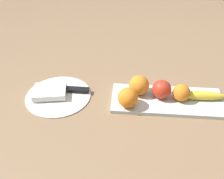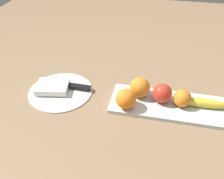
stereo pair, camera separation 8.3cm
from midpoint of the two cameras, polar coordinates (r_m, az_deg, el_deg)
ground_plane at (r=0.88m, az=11.52°, el=-2.05°), size 2.40×2.40×0.00m
fruit_tray at (r=0.85m, az=10.75°, el=-2.75°), size 0.40×0.16×0.01m
apple at (r=0.83m, az=9.35°, el=-0.08°), size 0.07×0.07×0.07m
banana at (r=0.86m, az=18.29°, el=-1.50°), size 0.18×0.04×0.03m
orange_near_apple at (r=0.83m, az=3.86°, el=0.78°), size 0.07×0.07×0.07m
orange_near_banana at (r=0.83m, az=14.01°, el=-0.85°), size 0.06×0.06×0.06m
orange_center at (r=0.78m, az=0.89°, el=-2.13°), size 0.07×0.07×0.07m
dinner_plate at (r=0.89m, az=-15.61°, el=-1.42°), size 0.24×0.24×0.01m
folded_napkin at (r=0.90m, az=-17.59°, el=-0.56°), size 0.13×0.11×0.02m
knife at (r=0.89m, az=-12.21°, el=-0.26°), size 0.18×0.03×0.01m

